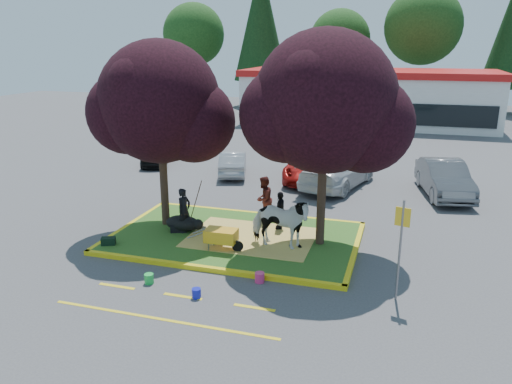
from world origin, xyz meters
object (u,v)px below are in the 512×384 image
(wheelbarrow, at_px, (222,236))
(handler, at_px, (184,210))
(sign_post, at_px, (401,239))
(car_black, at_px, (156,154))
(cow, at_px, (280,223))
(calf, at_px, (183,223))
(bucket_pink, at_px, (260,277))
(car_silver, at_px, (233,163))
(bucket_blue, at_px, (196,293))
(bucket_green, at_px, (149,279))

(wheelbarrow, bearing_deg, handler, 146.56)
(sign_post, relative_size, car_black, 0.78)
(cow, height_order, calf, cow)
(calf, xyz_separation_m, wheelbarrow, (1.91, -1.19, 0.20))
(sign_post, bearing_deg, bucket_pink, -163.85)
(handler, relative_size, bucket_pink, 5.35)
(calf, distance_m, car_silver, 8.51)
(sign_post, height_order, bucket_blue, sign_post)
(handler, height_order, sign_post, sign_post)
(bucket_blue, distance_m, car_silver, 12.98)
(car_silver, bearing_deg, calf, 80.63)
(bucket_pink, height_order, car_silver, car_silver)
(car_black, bearing_deg, calf, -77.67)
(bucket_green, bearing_deg, wheelbarrow, 63.95)
(bucket_green, xyz_separation_m, bucket_blue, (1.60, -0.38, -0.01))
(bucket_blue, height_order, car_silver, car_silver)
(bucket_green, relative_size, car_silver, 0.08)
(handler, height_order, wheelbarrow, handler)
(handler, xyz_separation_m, sign_post, (7.23, -2.56, 0.78))
(cow, distance_m, car_black, 13.78)
(handler, relative_size, bucket_blue, 5.95)
(car_black, height_order, car_silver, car_silver)
(wheelbarrow, height_order, bucket_pink, wheelbarrow)
(sign_post, bearing_deg, cow, 164.80)
(wheelbarrow, relative_size, sign_post, 0.66)
(bucket_pink, relative_size, car_silver, 0.08)
(cow, xyz_separation_m, car_silver, (-4.75, 8.94, -0.40))
(bucket_blue, bearing_deg, handler, 118.47)
(calf, distance_m, sign_post, 7.91)
(bucket_pink, relative_size, car_black, 0.08)
(bucket_green, bearing_deg, handler, 98.92)
(calf, xyz_separation_m, bucket_pink, (3.63, -2.73, -0.28))
(calf, height_order, wheelbarrow, wheelbarrow)
(wheelbarrow, height_order, bucket_green, wheelbarrow)
(cow, relative_size, calf, 1.62)
(handler, distance_m, wheelbarrow, 2.14)
(wheelbarrow, xyz_separation_m, car_black, (-7.89, 10.54, -0.02))
(handler, height_order, car_black, handler)
(car_black, relative_size, car_silver, 0.95)
(calf, distance_m, bucket_blue, 4.69)
(calf, bearing_deg, car_silver, 112.76)
(sign_post, bearing_deg, bucket_green, -156.27)
(sign_post, height_order, bucket_pink, sign_post)
(cow, height_order, bucket_blue, cow)
(car_black, bearing_deg, car_silver, -30.95)
(cow, bearing_deg, calf, 86.50)
(cow, height_order, handler, cow)
(calf, bearing_deg, bucket_blue, -45.52)
(car_black, bearing_deg, handler, -77.39)
(wheelbarrow, distance_m, bucket_green, 2.84)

